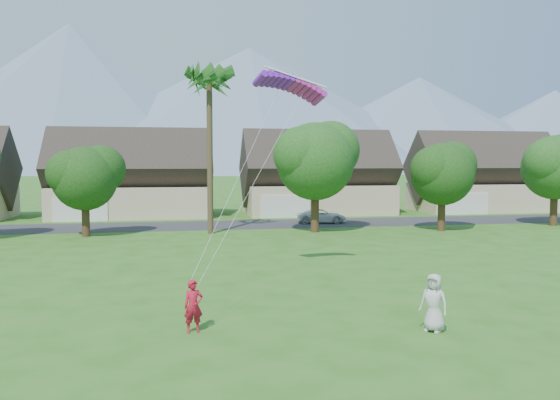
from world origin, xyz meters
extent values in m
plane|color=#2D6019|center=(0.00, 0.00, 0.00)|extent=(500.00, 500.00, 0.00)
cube|color=#2D2D30|center=(0.00, 34.00, 0.01)|extent=(90.00, 7.00, 0.01)
imported|color=red|center=(-3.80, 4.48, 0.84)|extent=(0.68, 0.52, 1.69)
imported|color=beige|center=(3.77, 3.22, 0.93)|extent=(1.05, 1.07, 1.86)
imported|color=silver|center=(8.10, 34.00, 0.61)|extent=(4.62, 2.60, 1.22)
cone|color=slate|center=(-55.00, 260.00, 35.00)|extent=(190.00, 190.00, 70.00)
cone|color=slate|center=(30.00, 260.00, 31.00)|extent=(240.00, 240.00, 62.00)
cone|color=slate|center=(120.00, 260.00, 25.00)|extent=(200.00, 200.00, 50.00)
cone|color=slate|center=(200.00, 260.00, 22.50)|extent=(180.00, 180.00, 45.00)
cube|color=beige|center=(-9.00, 43.00, 1.50)|extent=(15.00, 8.00, 3.00)
cube|color=#382D28|center=(-9.00, 43.00, 4.79)|extent=(15.75, 8.15, 8.15)
cube|color=silver|center=(-13.20, 38.94, 1.10)|extent=(4.80, 0.12, 2.20)
cube|color=beige|center=(10.00, 43.00, 1.50)|extent=(15.00, 8.00, 3.00)
cube|color=#382D28|center=(10.00, 43.00, 4.79)|extent=(15.75, 8.15, 8.15)
cube|color=silver|center=(5.80, 38.94, 1.10)|extent=(4.80, 0.12, 2.20)
cube|color=beige|center=(29.00, 43.00, 1.50)|extent=(15.00, 8.00, 3.00)
cube|color=#382D28|center=(29.00, 43.00, 4.79)|extent=(15.75, 8.15, 8.15)
cube|color=silver|center=(24.80, 38.94, 1.10)|extent=(4.80, 0.12, 2.20)
cylinder|color=#47301C|center=(-11.00, 28.50, 1.09)|extent=(0.56, 0.56, 2.18)
sphere|color=#214916|center=(-11.00, 28.50, 4.22)|extent=(4.62, 4.62, 4.62)
cylinder|color=#47301C|center=(6.00, 28.00, 1.41)|extent=(0.62, 0.62, 2.82)
sphere|color=#214916|center=(6.00, 28.00, 5.46)|extent=(5.98, 5.98, 5.98)
cylinder|color=#47301C|center=(16.00, 27.00, 1.15)|extent=(0.58, 0.58, 2.30)
sphere|color=#214916|center=(16.00, 27.00, 4.46)|extent=(4.90, 4.90, 4.90)
cylinder|color=#47301C|center=(27.00, 28.50, 1.28)|extent=(0.60, 0.60, 2.56)
sphere|color=#214916|center=(27.00, 28.50, 4.96)|extent=(5.44, 5.44, 5.44)
cylinder|color=#4C3D26|center=(-2.00, 28.50, 6.00)|extent=(0.44, 0.44, 12.00)
sphere|color=#286021|center=(-2.00, 28.50, 12.30)|extent=(3.00, 3.00, 3.00)
cube|color=purple|center=(0.03, 11.96, 9.00)|extent=(1.82, 1.34, 0.50)
cube|color=#B42196|center=(1.67, 11.96, 9.00)|extent=(1.82, 1.34, 0.50)
camera|label=1|loc=(-4.12, -12.77, 5.42)|focal=35.00mm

